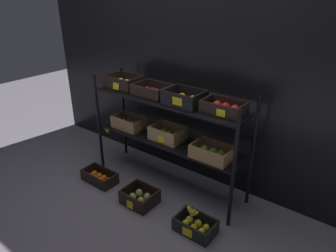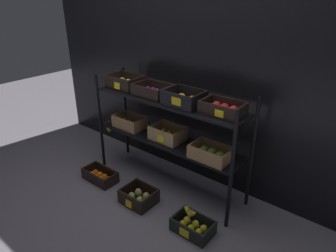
{
  "view_description": "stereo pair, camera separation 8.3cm",
  "coord_description": "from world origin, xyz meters",
  "px_view_note": "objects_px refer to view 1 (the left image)",
  "views": [
    {
      "loc": [
        1.59,
        -2.1,
        1.84
      ],
      "look_at": [
        0.0,
        0.0,
        0.64
      ],
      "focal_mm": 32.34,
      "sensor_mm": 36.0,
      "label": 1
    },
    {
      "loc": [
        1.66,
        -2.05,
        1.84
      ],
      "look_at": [
        0.0,
        0.0,
        0.64
      ],
      "focal_mm": 32.34,
      "sensor_mm": 36.0,
      "label": 2
    }
  ],
  "objects_px": {
    "display_rack": "(167,117)",
    "crate_ground_pear": "(140,198)",
    "crate_ground_lemon": "(195,226)",
    "banana_bunch_loose": "(192,212)",
    "crate_ground_tangerine": "(100,178)"
  },
  "relations": [
    {
      "from": "crate_ground_lemon",
      "to": "crate_ground_tangerine",
      "type": "bearing_deg",
      "value": 179.94
    },
    {
      "from": "crate_ground_pear",
      "to": "crate_ground_lemon",
      "type": "distance_m",
      "value": 0.61
    },
    {
      "from": "display_rack",
      "to": "banana_bunch_loose",
      "type": "bearing_deg",
      "value": -35.92
    },
    {
      "from": "display_rack",
      "to": "crate_ground_pear",
      "type": "xyz_separation_m",
      "value": [
        -0.01,
        -0.42,
        -0.68
      ]
    },
    {
      "from": "crate_ground_tangerine",
      "to": "banana_bunch_loose",
      "type": "bearing_deg",
      "value": -0.13
    },
    {
      "from": "crate_ground_tangerine",
      "to": "banana_bunch_loose",
      "type": "height_order",
      "value": "banana_bunch_loose"
    },
    {
      "from": "display_rack",
      "to": "crate_ground_lemon",
      "type": "bearing_deg",
      "value": -34.14
    },
    {
      "from": "crate_ground_lemon",
      "to": "banana_bunch_loose",
      "type": "relative_size",
      "value": 2.45
    },
    {
      "from": "crate_ground_lemon",
      "to": "banana_bunch_loose",
      "type": "xyz_separation_m",
      "value": [
        -0.04,
        -0.0,
        0.13
      ]
    },
    {
      "from": "crate_ground_tangerine",
      "to": "banana_bunch_loose",
      "type": "relative_size",
      "value": 2.76
    },
    {
      "from": "display_rack",
      "to": "banana_bunch_loose",
      "type": "height_order",
      "value": "display_rack"
    },
    {
      "from": "banana_bunch_loose",
      "to": "display_rack",
      "type": "bearing_deg",
      "value": 144.08
    },
    {
      "from": "crate_ground_tangerine",
      "to": "crate_ground_lemon",
      "type": "distance_m",
      "value": 1.18
    },
    {
      "from": "crate_ground_tangerine",
      "to": "crate_ground_pear",
      "type": "distance_m",
      "value": 0.57
    },
    {
      "from": "crate_ground_tangerine",
      "to": "crate_ground_lemon",
      "type": "relative_size",
      "value": 1.13
    }
  ]
}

